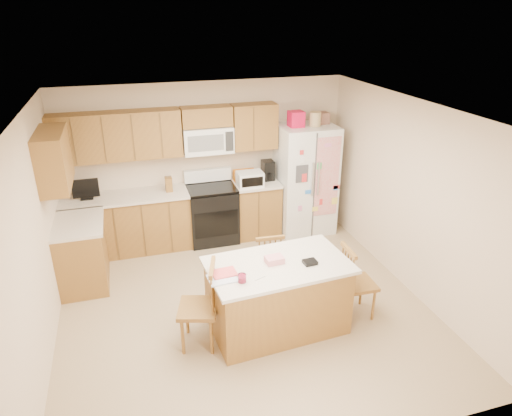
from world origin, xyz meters
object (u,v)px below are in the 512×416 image
object	(u,v)px
windsor_chair_left	(200,308)
windsor_chair_right	(356,283)
refrigerator	(305,178)
island	(277,296)
windsor_chair_back	(267,264)
stove	(212,213)

from	to	relation	value
windsor_chair_left	windsor_chair_right	xyz separation A→B (m)	(1.91, -0.01, -0.04)
windsor_chair_left	windsor_chair_right	distance (m)	1.91
refrigerator	windsor_chair_right	size ratio (longest dim) A/B	2.16
windsor_chair_right	refrigerator	bearing A→B (deg)	82.94
island	windsor_chair_back	size ratio (longest dim) A/B	1.84
windsor_chair_back	windsor_chair_right	world-z (taller)	windsor_chair_right
refrigerator	windsor_chair_back	world-z (taller)	refrigerator
windsor_chair_left	windsor_chair_right	world-z (taller)	windsor_chair_left
refrigerator	windsor_chair_right	world-z (taller)	refrigerator
stove	island	size ratio (longest dim) A/B	0.68
stove	refrigerator	world-z (taller)	refrigerator
windsor_chair_back	stove	bearing A→B (deg)	102.53
island	refrigerator	bearing A→B (deg)	61.37
island	windsor_chair_left	distance (m)	0.91
windsor_chair_back	windsor_chair_right	size ratio (longest dim) A/B	0.96
stove	refrigerator	distance (m)	1.63
refrigerator	island	world-z (taller)	refrigerator
refrigerator	windsor_chair_left	size ratio (longest dim) A/B	2.00
refrigerator	windsor_chair_left	bearing A→B (deg)	-132.57
stove	windsor_chair_right	size ratio (longest dim) A/B	1.20
windsor_chair_left	windsor_chair_back	bearing A→B (deg)	36.35
windsor_chair_back	island	bearing A→B (deg)	-98.56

